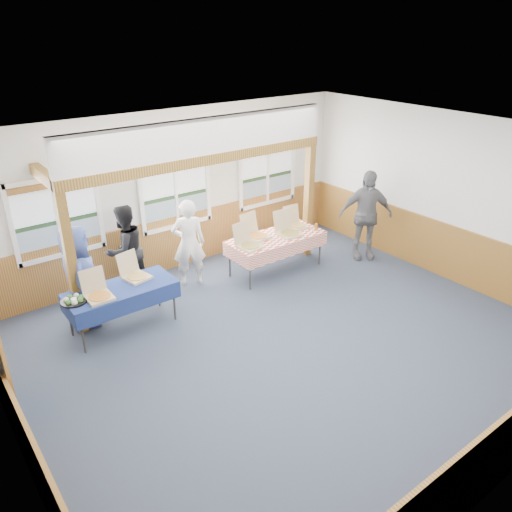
{
  "coord_description": "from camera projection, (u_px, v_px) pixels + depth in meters",
  "views": [
    {
      "loc": [
        -4.4,
        -5.0,
        4.67
      ],
      "look_at": [
        0.13,
        1.0,
        1.1
      ],
      "focal_mm": 35.0,
      "sensor_mm": 36.0,
      "label": 1
    }
  ],
  "objects": [
    {
      "name": "pizza_box_d",
      "position": [
        256.0,
        234.0,
        9.88
      ],
      "size": [
        0.48,
        0.56,
        0.46
      ],
      "rotation": [
        0.0,
        0.0,
        0.12
      ],
      "color": "#CFBD8A",
      "rests_on": "table_right"
    },
    {
      "name": "person_grey",
      "position": [
        365.0,
        215.0,
        10.47
      ],
      "size": [
        1.2,
        1.0,
        1.93
      ],
      "primitive_type": "imported",
      "rotation": [
        0.0,
        0.0,
        -0.57
      ],
      "color": "slate",
      "rests_on": "floor"
    },
    {
      "name": "floor",
      "position": [
        287.0,
        341.0,
        8.0
      ],
      "size": [
        8.0,
        8.0,
        0.0
      ],
      "primitive_type": "plane",
      "color": "#272D40",
      "rests_on": "ground"
    },
    {
      "name": "woman_white",
      "position": [
        189.0,
        243.0,
        9.42
      ],
      "size": [
        0.74,
        0.62,
        1.72
      ],
      "primitive_type": "imported",
      "rotation": [
        0.0,
        0.0,
        2.74
      ],
      "color": "white",
      "rests_on": "floor"
    },
    {
      "name": "pizza_box_a",
      "position": [
        98.0,
        294.0,
        7.73
      ],
      "size": [
        0.39,
        0.47,
        0.42
      ],
      "rotation": [
        0.0,
        0.0,
        -0.01
      ],
      "color": "#CFBD8A",
      "rests_on": "table_left"
    },
    {
      "name": "table_right",
      "position": [
        276.0,
        239.0,
        9.99
      ],
      "size": [
        2.02,
        0.94,
        0.76
      ],
      "rotation": [
        0.0,
        0.0,
        -0.03
      ],
      "color": "#2F2F2F",
      "rests_on": "floor"
    },
    {
      "name": "window_right",
      "position": [
        267.0,
        169.0,
        11.03
      ],
      "size": [
        1.56,
        0.1,
        1.46
      ],
      "color": "white",
      "rests_on": "wall_back"
    },
    {
      "name": "wall_right",
      "position": [
        449.0,
        198.0,
        9.5
      ],
      "size": [
        0.0,
        8.0,
        8.0
      ],
      "primitive_type": "plane",
      "rotation": [
        1.57,
        0.0,
        -1.57
      ],
      "color": "silver",
      "rests_on": "floor"
    },
    {
      "name": "wainscot_left",
      "position": [
        18.0,
        425.0,
        5.6
      ],
      "size": [
        0.05,
        6.98,
        1.1
      ],
      "primitive_type": "cube",
      "color": "brown",
      "rests_on": "floor"
    },
    {
      "name": "woman_black",
      "position": [
        125.0,
        250.0,
        9.14
      ],
      "size": [
        0.97,
        0.84,
        1.71
      ],
      "primitive_type": "imported",
      "rotation": [
        0.0,
        0.0,
        3.41
      ],
      "color": "black",
      "rests_on": "floor"
    },
    {
      "name": "cross_beam",
      "position": [
        205.0,
        160.0,
        8.6
      ],
      "size": [
        5.15,
        0.18,
        0.18
      ],
      "primitive_type": "cube",
      "color": "brown",
      "rests_on": "post_left"
    },
    {
      "name": "wainscot_front",
      "position": [
        501.0,
        451.0,
        5.26
      ],
      "size": [
        7.98,
        0.05,
        1.1
      ],
      "primitive_type": "cube",
      "color": "brown",
      "rests_on": "floor"
    },
    {
      "name": "wainscot_back",
      "position": [
        179.0,
        241.0,
        10.27
      ],
      "size": [
        7.98,
        0.05,
        1.1
      ],
      "primitive_type": "cube",
      "color": "brown",
      "rests_on": "floor"
    },
    {
      "name": "man_blue",
      "position": [
        79.0,
        277.0,
        8.13
      ],
      "size": [
        0.77,
        0.98,
        1.76
      ],
      "primitive_type": "imported",
      "rotation": [
        0.0,
        0.0,
        1.3
      ],
      "color": "#37488A",
      "rests_on": "floor"
    },
    {
      "name": "window_mid",
      "position": [
        175.0,
        189.0,
        9.78
      ],
      "size": [
        1.56,
        0.1,
        1.46
      ],
      "color": "white",
      "rests_on": "wall_back"
    },
    {
      "name": "pizza_box_b",
      "position": [
        135.0,
        275.0,
        8.33
      ],
      "size": [
        0.47,
        0.54,
        0.42
      ],
      "rotation": [
        0.0,
        0.0,
        0.21
      ],
      "color": "#CFBD8A",
      "rests_on": "table_left"
    },
    {
      "name": "pizza_box_e",
      "position": [
        288.0,
        231.0,
        10.02
      ],
      "size": [
        0.45,
        0.54,
        0.46
      ],
      "rotation": [
        0.0,
        0.0,
        -0.06
      ],
      "color": "#CFBD8A",
      "rests_on": "table_right"
    },
    {
      "name": "wainscot_right",
      "position": [
        440.0,
        249.0,
        9.93
      ],
      "size": [
        0.05,
        6.98,
        1.1
      ],
      "primitive_type": "cube",
      "color": "brown",
      "rests_on": "floor"
    },
    {
      "name": "table_left",
      "position": [
        121.0,
        291.0,
        8.08
      ],
      "size": [
        1.83,
        0.96,
        0.76
      ],
      "rotation": [
        0.0,
        0.0,
        0.11
      ],
      "color": "#2F2F2F",
      "rests_on": "floor"
    },
    {
      "name": "window_left",
      "position": [
        56.0,
        213.0,
        8.53
      ],
      "size": [
        1.56,
        0.1,
        1.46
      ],
      "color": "white",
      "rests_on": "wall_back"
    },
    {
      "name": "wall_back",
      "position": [
        174.0,
        192.0,
        9.84
      ],
      "size": [
        8.0,
        0.0,
        8.0
      ],
      "primitive_type": "plane",
      "rotation": [
        1.57,
        0.0,
        0.0
      ],
      "color": "silver",
      "rests_on": "floor"
    },
    {
      "name": "pizza_box_c",
      "position": [
        249.0,
        244.0,
        9.46
      ],
      "size": [
        0.45,
        0.53,
        0.44
      ],
      "rotation": [
        0.0,
        0.0,
        0.11
      ],
      "color": "#CFBD8A",
      "rests_on": "table_right"
    },
    {
      "name": "post_left",
      "position": [
        72.0,
        265.0,
        7.79
      ],
      "size": [
        0.15,
        0.15,
        2.4
      ],
      "primitive_type": "cube",
      "color": "brown",
      "rests_on": "floor"
    },
    {
      "name": "ceiling",
      "position": [
        293.0,
        142.0,
        6.63
      ],
      "size": [
        8.0,
        8.0,
        0.0
      ],
      "primitive_type": "plane",
      "rotation": [
        3.14,
        0.0,
        0.0
      ],
      "color": "white",
      "rests_on": "wall_back"
    },
    {
      "name": "pizza_box_f",
      "position": [
        296.0,
        224.0,
        10.4
      ],
      "size": [
        0.41,
        0.49,
        0.41
      ],
      "rotation": [
        0.0,
        0.0,
        -0.07
      ],
      "color": "#CFBD8A",
      "rests_on": "table_right"
    },
    {
      "name": "drink_glass",
      "position": [
        316.0,
        227.0,
        10.22
      ],
      "size": [
        0.07,
        0.07,
        0.15
      ],
      "primitive_type": "cylinder",
      "color": "#9D581A",
      "rests_on": "table_right"
    },
    {
      "name": "post_right",
      "position": [
        308.0,
        202.0,
        10.51
      ],
      "size": [
        0.15,
        0.15,
        2.4
      ],
      "primitive_type": "cube",
      "color": "brown",
      "rests_on": "floor"
    },
    {
      "name": "veggie_tray",
      "position": [
        74.0,
        300.0,
        7.63
      ],
      "size": [
        0.4,
        0.4,
        0.09
      ],
      "color": "black",
      "rests_on": "table_left"
    }
  ]
}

